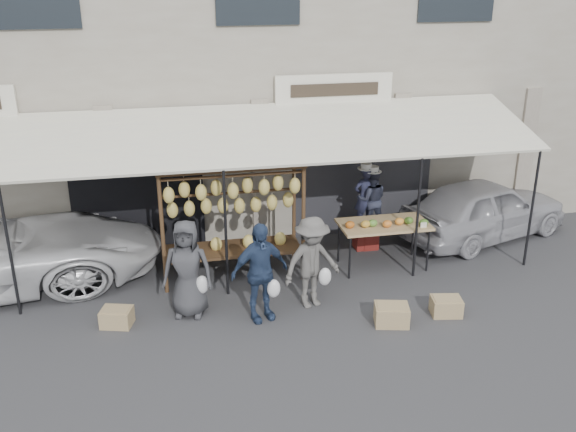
% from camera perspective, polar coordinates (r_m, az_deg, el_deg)
% --- Properties ---
extents(ground_plane, '(90.00, 90.00, 0.00)m').
position_cam_1_polar(ground_plane, '(10.70, 0.79, -9.25)').
color(ground_plane, '#2D2D30').
extents(shophouse, '(24.00, 6.15, 7.30)m').
position_cam_1_polar(shophouse, '(15.72, -4.45, 14.71)').
color(shophouse, '#A39D8E').
rests_on(shophouse, ground_plane).
extents(awning, '(10.00, 2.35, 2.92)m').
position_cam_1_polar(awning, '(11.80, -1.52, 7.24)').
color(awning, beige).
rests_on(awning, ground_plane).
extents(banana_rack, '(2.60, 0.90, 2.24)m').
position_cam_1_polar(banana_rack, '(11.52, -5.07, 1.59)').
color(banana_rack, '#4B2F1A').
rests_on(banana_rack, ground_plane).
extents(produce_table, '(1.70, 0.90, 1.04)m').
position_cam_1_polar(produce_table, '(12.25, 8.57, -0.82)').
color(produce_table, tan).
rests_on(produce_table, ground_plane).
extents(vendor_left, '(0.49, 0.35, 1.26)m').
position_cam_1_polar(vendor_left, '(12.96, 6.84, 1.68)').
color(vendor_left, '#21243C').
rests_on(vendor_left, stool_left).
extents(vendor_right, '(0.68, 0.58, 1.25)m').
position_cam_1_polar(vendor_right, '(13.00, 7.44, 1.44)').
color(vendor_right, '#292D3F').
rests_on(vendor_right, stool_right).
extents(customer_left, '(0.92, 0.72, 1.68)m').
position_cam_1_polar(customer_left, '(10.62, -8.94, -4.66)').
color(customer_left, '#36373A').
rests_on(customer_left, ground_plane).
extents(customer_mid, '(1.06, 0.67, 1.69)m').
position_cam_1_polar(customer_mid, '(10.38, -2.55, -5.01)').
color(customer_mid, navy).
rests_on(customer_mid, ground_plane).
extents(customer_right, '(1.18, 0.88, 1.62)m').
position_cam_1_polar(customer_right, '(10.78, 2.13, -4.16)').
color(customer_right, '#55534F').
rests_on(customer_right, ground_plane).
extents(stool_left, '(0.43, 0.43, 0.49)m').
position_cam_1_polar(stool_left, '(13.28, 6.68, -1.87)').
color(stool_left, maroon).
rests_on(stool_left, ground_plane).
extents(stool_right, '(0.34, 0.34, 0.43)m').
position_cam_1_polar(stool_right, '(13.31, 7.27, -1.98)').
color(stool_right, maroon).
rests_on(stool_right, ground_plane).
extents(crate_near_a, '(0.62, 0.52, 0.32)m').
position_cam_1_polar(crate_near_a, '(10.67, 9.19, -8.66)').
color(crate_near_a, tan).
rests_on(crate_near_a, ground_plane).
extents(crate_near_b, '(0.55, 0.45, 0.29)m').
position_cam_1_polar(crate_near_b, '(11.12, 13.88, -7.80)').
color(crate_near_b, tan).
rests_on(crate_near_b, ground_plane).
extents(crate_far, '(0.57, 0.49, 0.29)m').
position_cam_1_polar(crate_far, '(10.86, -14.97, -8.69)').
color(crate_far, tan).
rests_on(crate_far, ground_plane).
extents(sedan, '(4.12, 2.67, 1.30)m').
position_cam_1_polar(sedan, '(14.21, 17.06, 0.65)').
color(sedan, '#AFAEB4').
rests_on(sedan, ground_plane).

